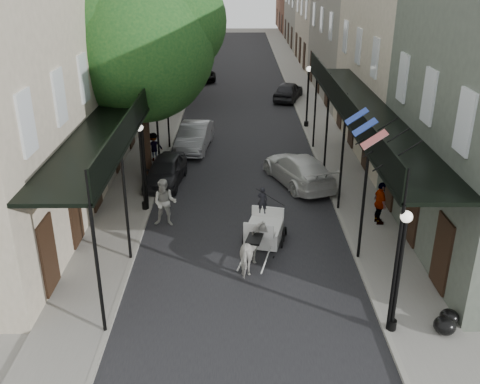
{
  "coord_description": "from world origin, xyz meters",
  "views": [
    {
      "loc": [
        -0.27,
        -14.29,
        9.76
      ],
      "look_at": [
        -0.14,
        4.34,
        1.6
      ],
      "focal_mm": 40.0,
      "sensor_mm": 36.0,
      "label": 1
    }
  ],
  "objects_px": {
    "car_right_near": "(298,169)",
    "tree_near": "(148,39)",
    "pedestrian_sidewalk_right": "(380,203)",
    "car_left_near": "(165,170)",
    "car_right_far": "(288,91)",
    "car_left_far": "(198,71)",
    "carriage": "(266,215)",
    "car_left_mid": "(194,137)",
    "pedestrian_walking": "(165,203)",
    "pedestrian_sidewalk_left": "(154,147)",
    "lamppost_right_far": "(308,96)",
    "tree_far": "(179,20)",
    "lamppost_left": "(142,166)",
    "lamppost_right_near": "(399,271)",
    "horse": "(254,250)"
  },
  "relations": [
    {
      "from": "pedestrian_sidewalk_right",
      "to": "lamppost_right_near",
      "type": "bearing_deg",
      "value": 162.44
    },
    {
      "from": "car_left_mid",
      "to": "pedestrian_sidewalk_right",
      "type": "bearing_deg",
      "value": -43.99
    },
    {
      "from": "lamppost_right_far",
      "to": "tree_far",
      "type": "bearing_deg",
      "value": 143.49
    },
    {
      "from": "pedestrian_walking",
      "to": "lamppost_left",
      "type": "bearing_deg",
      "value": 131.96
    },
    {
      "from": "tree_near",
      "to": "lamppost_left",
      "type": "distance_m",
      "value": 6.1
    },
    {
      "from": "lamppost_right_near",
      "to": "tree_far",
      "type": "bearing_deg",
      "value": 107.68
    },
    {
      "from": "horse",
      "to": "car_right_near",
      "type": "bearing_deg",
      "value": -93.82
    },
    {
      "from": "lamppost_right_near",
      "to": "pedestrian_sidewalk_left",
      "type": "bearing_deg",
      "value": 121.89
    },
    {
      "from": "horse",
      "to": "lamppost_right_far",
      "type": "bearing_deg",
      "value": -89.64
    },
    {
      "from": "tree_near",
      "to": "tree_far",
      "type": "height_order",
      "value": "tree_near"
    },
    {
      "from": "tree_far",
      "to": "pedestrian_sidewalk_left",
      "type": "xyz_separation_m",
      "value": [
        -0.3,
        -12.28,
        -4.98
      ]
    },
    {
      "from": "pedestrian_walking",
      "to": "car_left_near",
      "type": "height_order",
      "value": "pedestrian_walking"
    },
    {
      "from": "car_right_near",
      "to": "car_right_far",
      "type": "xyz_separation_m",
      "value": [
        0.97,
        16.15,
        -0.01
      ]
    },
    {
      "from": "car_left_far",
      "to": "tree_near",
      "type": "bearing_deg",
      "value": -104.54
    },
    {
      "from": "lamppost_right_near",
      "to": "car_left_far",
      "type": "height_order",
      "value": "lamppost_right_near"
    },
    {
      "from": "horse",
      "to": "car_right_far",
      "type": "relative_size",
      "value": 0.42
    },
    {
      "from": "car_right_far",
      "to": "pedestrian_sidewalk_right",
      "type": "bearing_deg",
      "value": 112.46
    },
    {
      "from": "pedestrian_sidewalk_right",
      "to": "car_left_near",
      "type": "distance_m",
      "value": 9.97
    },
    {
      "from": "carriage",
      "to": "pedestrian_sidewalk_left",
      "type": "distance_m",
      "value": 9.83
    },
    {
      "from": "tree_far",
      "to": "lamppost_left",
      "type": "relative_size",
      "value": 2.32
    },
    {
      "from": "car_right_near",
      "to": "car_right_far",
      "type": "distance_m",
      "value": 16.18
    },
    {
      "from": "pedestrian_sidewalk_right",
      "to": "car_right_near",
      "type": "height_order",
      "value": "pedestrian_sidewalk_right"
    },
    {
      "from": "lamppost_right_far",
      "to": "carriage",
      "type": "distance_m",
      "value": 14.75
    },
    {
      "from": "car_right_far",
      "to": "car_left_far",
      "type": "bearing_deg",
      "value": -28.61
    },
    {
      "from": "tree_near",
      "to": "car_left_near",
      "type": "bearing_deg",
      "value": -63.1
    },
    {
      "from": "lamppost_right_near",
      "to": "car_right_near",
      "type": "bearing_deg",
      "value": 97.63
    },
    {
      "from": "tree_near",
      "to": "carriage",
      "type": "relative_size",
      "value": 3.94
    },
    {
      "from": "tree_near",
      "to": "car_right_far",
      "type": "height_order",
      "value": "tree_near"
    },
    {
      "from": "pedestrian_sidewalk_right",
      "to": "tree_near",
      "type": "bearing_deg",
      "value": 52.73
    },
    {
      "from": "carriage",
      "to": "car_left_near",
      "type": "bearing_deg",
      "value": 142.93
    },
    {
      "from": "lamppost_right_far",
      "to": "car_right_far",
      "type": "bearing_deg",
      "value": 94.0
    },
    {
      "from": "pedestrian_sidewalk_left",
      "to": "pedestrian_walking",
      "type": "bearing_deg",
      "value": 72.91
    },
    {
      "from": "pedestrian_walking",
      "to": "pedestrian_sidewalk_left",
      "type": "relative_size",
      "value": 1.32
    },
    {
      "from": "lamppost_right_far",
      "to": "pedestrian_sidewalk_right",
      "type": "distance_m",
      "value": 13.5
    },
    {
      "from": "tree_far",
      "to": "lamppost_right_near",
      "type": "height_order",
      "value": "tree_far"
    },
    {
      "from": "pedestrian_walking",
      "to": "tree_near",
      "type": "bearing_deg",
      "value": 104.69
    },
    {
      "from": "tree_near",
      "to": "tree_far",
      "type": "relative_size",
      "value": 1.12
    },
    {
      "from": "carriage",
      "to": "car_left_mid",
      "type": "distance_m",
      "value": 10.9
    },
    {
      "from": "carriage",
      "to": "car_right_far",
      "type": "height_order",
      "value": "carriage"
    },
    {
      "from": "carriage",
      "to": "pedestrian_walking",
      "type": "bearing_deg",
      "value": 177.84
    },
    {
      "from": "lamppost_right_far",
      "to": "pedestrian_sidewalk_right",
      "type": "height_order",
      "value": "lamppost_right_far"
    },
    {
      "from": "pedestrian_sidewalk_left",
      "to": "car_right_far",
      "type": "bearing_deg",
      "value": -150.18
    },
    {
      "from": "carriage",
      "to": "pedestrian_sidewalk_right",
      "type": "xyz_separation_m",
      "value": [
        4.51,
        0.94,
        0.04
      ]
    },
    {
      "from": "lamppost_right_near",
      "to": "pedestrian_sidewalk_left",
      "type": "relative_size",
      "value": 2.51
    },
    {
      "from": "tree_near",
      "to": "lamppost_left",
      "type": "xyz_separation_m",
      "value": [
        0.1,
        -4.18,
        -4.44
      ]
    },
    {
      "from": "lamppost_right_near",
      "to": "pedestrian_walking",
      "type": "distance_m",
      "value": 9.91
    },
    {
      "from": "lamppost_right_far",
      "to": "carriage",
      "type": "bearing_deg",
      "value": -102.86
    },
    {
      "from": "car_right_near",
      "to": "tree_near",
      "type": "bearing_deg",
      "value": -29.88
    },
    {
      "from": "car_left_near",
      "to": "car_right_near",
      "type": "height_order",
      "value": "car_right_near"
    },
    {
      "from": "tree_near",
      "to": "carriage",
      "type": "bearing_deg",
      "value": -52.38
    }
  ]
}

